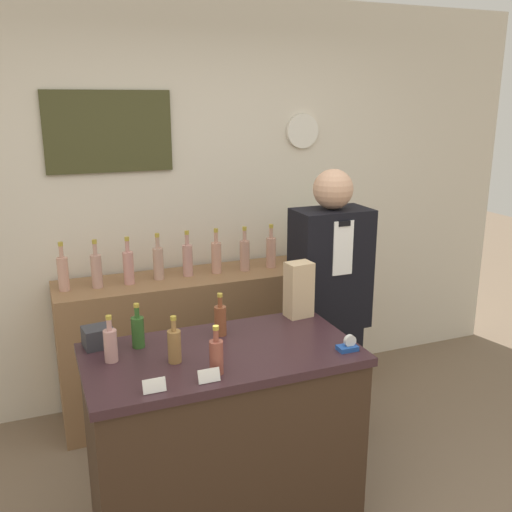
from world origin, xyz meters
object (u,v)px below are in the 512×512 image
Objects in this scene: potted_plant at (324,237)px; paper_bag at (299,290)px; shopkeeper at (329,315)px; tape_dispenser at (348,346)px.

potted_plant reaches higher than paper_bag.
shopkeeper is 0.74m from tape_dispenser.
tape_dispenser is at bearing -114.17° from potted_plant.
potted_plant is 1.53m from tape_dispenser.
paper_bag is at bearing 92.98° from tape_dispenser.
potted_plant is 1.11× the size of paper_bag.
shopkeeper is 0.84m from potted_plant.
potted_plant reaches higher than tape_dispenser.
potted_plant is at bearing 65.83° from tape_dispenser.
shopkeeper is 5.80× the size of paper_bag.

